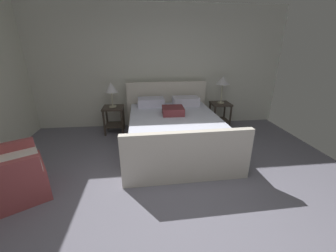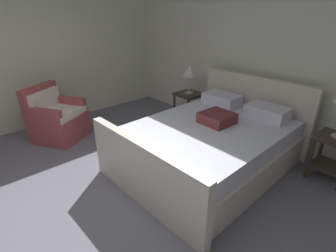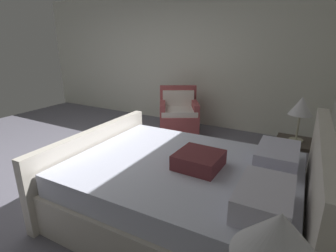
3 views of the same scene
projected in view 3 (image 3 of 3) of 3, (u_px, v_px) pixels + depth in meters
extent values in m
cube|color=slate|center=(63.00, 167.00, 3.76)|extent=(5.75, 6.68, 0.02)
cube|color=silver|center=(164.00, 59.00, 5.75)|extent=(0.12, 6.80, 2.73)
cube|color=beige|center=(182.00, 201.00, 2.61)|extent=(1.77, 2.19, 0.40)
cube|color=beige|center=(314.00, 203.00, 2.00)|extent=(1.84, 0.14, 1.09)
cube|color=beige|center=(96.00, 161.00, 3.05)|extent=(1.84, 0.14, 0.78)
cube|color=silver|center=(183.00, 173.00, 2.51)|extent=(1.69, 2.13, 0.22)
cube|color=silver|center=(277.00, 156.00, 2.42)|extent=(0.57, 0.37, 0.18)
cube|color=silver|center=(264.00, 198.00, 1.77)|extent=(0.57, 0.37, 0.18)
cube|color=brown|center=(199.00, 160.00, 2.39)|extent=(0.41, 0.41, 0.14)
cone|color=silver|center=(279.00, 236.00, 0.85)|extent=(0.31, 0.31, 0.18)
cube|color=#393028|center=(295.00, 142.00, 3.10)|extent=(0.44, 0.44, 0.04)
cube|color=#393028|center=(290.00, 172.00, 3.22)|extent=(0.40, 0.40, 0.02)
cylinder|color=#393028|center=(277.00, 156.00, 3.44)|extent=(0.04, 0.04, 0.56)
cylinder|color=#393028|center=(273.00, 168.00, 3.12)|extent=(0.04, 0.04, 0.56)
cylinder|color=#393028|center=(309.00, 162.00, 3.26)|extent=(0.04, 0.04, 0.56)
cylinder|color=#393028|center=(308.00, 175.00, 2.95)|extent=(0.04, 0.04, 0.56)
cylinder|color=#B7B293|center=(296.00, 140.00, 3.09)|extent=(0.16, 0.16, 0.02)
cylinder|color=#B7B293|center=(298.00, 127.00, 3.04)|extent=(0.02, 0.02, 0.30)
cone|color=silver|center=(301.00, 106.00, 2.96)|extent=(0.26, 0.26, 0.21)
cube|color=#9F4548|center=(179.00, 124.00, 5.02)|extent=(0.99, 0.99, 0.42)
cube|color=silver|center=(179.00, 111.00, 4.94)|extent=(0.91, 0.91, 0.10)
cube|color=#9F4548|center=(178.00, 98.00, 5.17)|extent=(0.47, 0.68, 0.48)
cube|color=silver|center=(178.00, 100.00, 5.09)|extent=(0.40, 0.58, 0.36)
cube|color=#9F4548|center=(163.00, 108.00, 4.91)|extent=(0.61, 0.41, 0.22)
cube|color=#9F4548|center=(195.00, 108.00, 4.92)|extent=(0.61, 0.41, 0.22)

